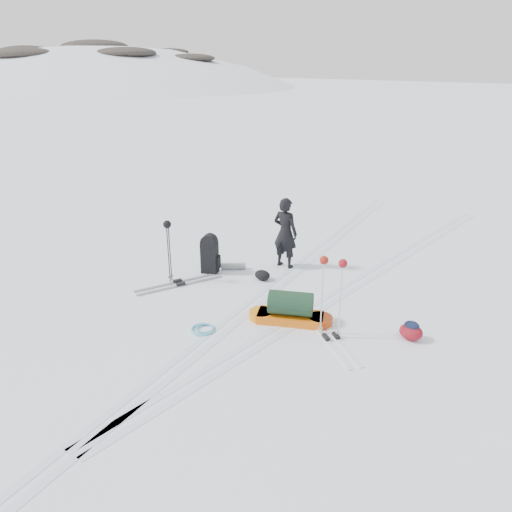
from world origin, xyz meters
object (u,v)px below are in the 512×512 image
object	(u,v)px
pulk_sled	(291,310)
expedition_rucksack	(213,255)
skier	(285,233)
ski_poles_black	(168,232)

from	to	relation	value
pulk_sled	expedition_rucksack	xyz separation A→B (m)	(-2.72, 1.06, 0.20)
skier	expedition_rucksack	world-z (taller)	skier
skier	expedition_rucksack	size ratio (longest dim) A/B	1.81
expedition_rucksack	ski_poles_black	bearing A→B (deg)	-136.75
skier	ski_poles_black	size ratio (longest dim) A/B	1.19
skier	pulk_sled	xyz separation A→B (m)	(1.47, -2.29, -0.62)
skier	ski_poles_black	world-z (taller)	skier
pulk_sled	expedition_rucksack	world-z (taller)	expedition_rucksack
pulk_sled	ski_poles_black	world-z (taller)	ski_poles_black
ski_poles_black	skier	bearing A→B (deg)	67.78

